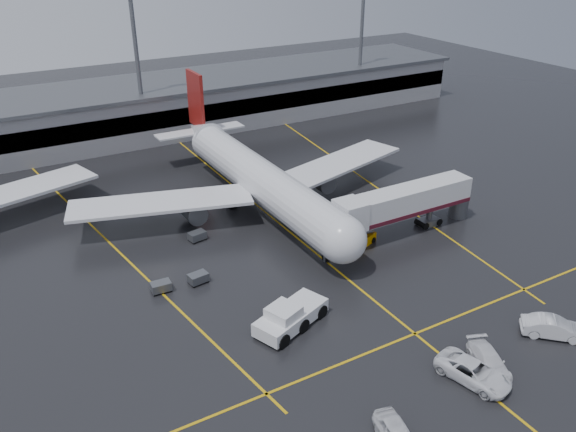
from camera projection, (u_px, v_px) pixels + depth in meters
ground at (294, 235)px, 70.90m from camera, size 220.00×220.00×0.00m
apron_line_centre at (294, 235)px, 70.90m from camera, size 0.25×90.00×0.02m
apron_line_stop at (415, 334)px, 53.82m from camera, size 60.00×0.25×0.02m
apron_line_left at (107, 241)px, 69.73m from camera, size 9.99×69.35×0.02m
apron_line_right at (364, 179)px, 86.69m from camera, size 7.57×69.64×0.02m
terminal at (161, 106)px, 106.17m from camera, size 122.00×19.00×8.60m
light_mast_mid at (137, 58)px, 94.81m from camera, size 3.00×1.20×25.45m
light_mast_right at (361, 35)px, 114.90m from camera, size 3.00×1.20×25.45m
main_airliner at (257, 177)px, 76.55m from camera, size 48.80×45.60×14.10m
jet_bridge at (405, 204)px, 69.79m from camera, size 19.90×3.40×6.05m
pushback_tractor at (290, 317)px, 54.31m from camera, size 8.27×5.62×2.74m
belt_loader at (362, 240)px, 68.68m from camera, size 4.01×2.73×2.35m
service_van_a at (473, 372)px, 47.96m from camera, size 4.36×6.78×1.74m
service_van_b at (489, 361)px, 49.30m from camera, size 4.00×5.83×1.57m
service_van_c at (554, 328)px, 53.14m from camera, size 5.48×5.31×1.86m
baggage_cart_a at (198, 278)px, 61.23m from camera, size 2.16×1.56×1.12m
baggage_cart_b at (161, 286)px, 59.76m from camera, size 2.07×1.41×1.12m
baggage_cart_c at (197, 236)px, 69.55m from camera, size 2.20×1.63×1.12m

